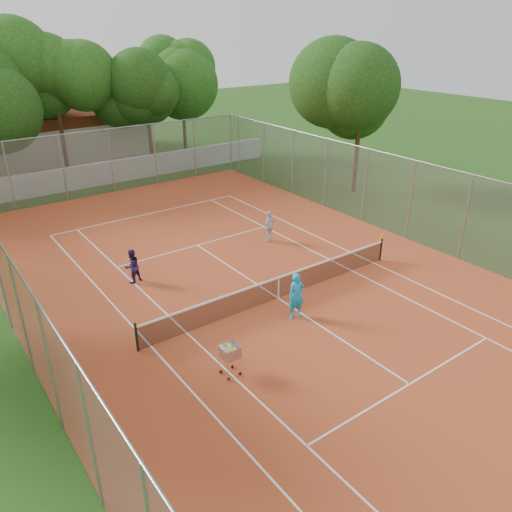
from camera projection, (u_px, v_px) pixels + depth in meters
ground at (278, 299)px, 19.74m from camera, size 120.00×120.00×0.00m
court_pad at (278, 298)px, 19.74m from camera, size 18.00×34.00×0.02m
court_lines at (278, 298)px, 19.73m from camera, size 10.98×23.78×0.01m
tennis_net at (278, 287)px, 19.53m from camera, size 11.88×0.10×0.98m
perimeter_fence at (279, 253)px, 18.89m from camera, size 18.00×34.00×4.00m
boundary_wall at (102, 173)px, 33.34m from camera, size 26.00×0.30×1.50m
clubhouse at (29, 131)px, 38.98m from camera, size 16.40×9.00×4.40m
tropical_trees at (78, 102)px, 33.73m from camera, size 29.00×19.00×10.00m
player_near at (297, 296)px, 18.12m from camera, size 0.72×0.55×1.78m
player_far_left at (132, 266)px, 20.67m from camera, size 0.84×0.73×1.47m
player_far_right at (269, 226)px, 24.54m from camera, size 1.01×0.74×1.60m
ball_hopper at (230, 359)px, 15.23m from camera, size 0.61×0.61×1.14m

